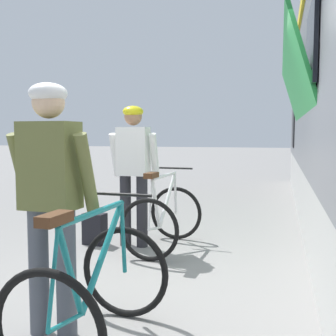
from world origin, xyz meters
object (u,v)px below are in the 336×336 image
object	(u,v)px
cyclist_near_in_white	(134,163)
backpack_on_platform	(95,229)
bicycle_far_teal	(93,290)
cyclist_far_in_olive	(51,187)
bicycle_near_white	(163,217)

from	to	relation	value
cyclist_near_in_white	backpack_on_platform	world-z (taller)	cyclist_near_in_white
cyclist_near_in_white	bicycle_far_teal	xyz separation A→B (m)	(0.60, -2.45, -0.65)
cyclist_far_in_olive	bicycle_near_white	xyz separation A→B (m)	(0.16, 2.28, -0.65)
cyclist_far_in_olive	bicycle_near_white	size ratio (longest dim) A/B	1.59
cyclist_near_in_white	bicycle_near_white	size ratio (longest dim) A/B	1.59
bicycle_near_white	backpack_on_platform	distance (m)	0.94
cyclist_near_in_white	bicycle_near_white	world-z (taller)	cyclist_near_in_white
cyclist_far_in_olive	bicycle_far_teal	world-z (taller)	cyclist_far_in_olive
bicycle_far_teal	backpack_on_platform	bearing A→B (deg)	114.99
cyclist_far_in_olive	backpack_on_platform	bearing A→B (deg)	108.38
cyclist_far_in_olive	bicycle_near_white	bearing A→B (deg)	86.03
backpack_on_platform	bicycle_far_teal	bearing A→B (deg)	-58.25
bicycle_near_white	backpack_on_platform	world-z (taller)	bicycle_near_white
cyclist_far_in_olive	backpack_on_platform	xyz separation A→B (m)	(-0.76, 2.28, -0.85)
cyclist_far_in_olive	bicycle_near_white	distance (m)	2.38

